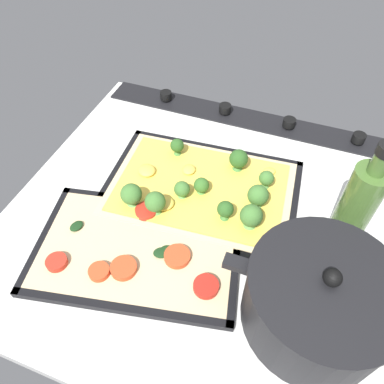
% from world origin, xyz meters
% --- Properties ---
extents(ground_plane, '(0.75, 0.66, 0.03)m').
position_xyz_m(ground_plane, '(0.00, 0.00, -0.01)').
color(ground_plane, silver).
extents(stove_control_panel, '(0.72, 0.07, 0.03)m').
position_xyz_m(stove_control_panel, '(-0.00, -0.30, 0.01)').
color(stove_control_panel, black).
rests_on(stove_control_panel, ground_plane).
extents(baking_tray_front, '(0.38, 0.28, 0.01)m').
position_xyz_m(baking_tray_front, '(0.05, -0.05, 0.00)').
color(baking_tray_front, black).
rests_on(baking_tray_front, ground_plane).
extents(broccoli_pizza, '(0.35, 0.25, 0.06)m').
position_xyz_m(broccoli_pizza, '(0.04, -0.04, 0.02)').
color(broccoli_pizza, beige).
rests_on(broccoli_pizza, baking_tray_front).
extents(baking_tray_back, '(0.38, 0.28, 0.01)m').
position_xyz_m(baking_tray_back, '(0.10, 0.12, 0.00)').
color(baking_tray_back, black).
rests_on(baking_tray_back, ground_plane).
extents(veggie_pizza_back, '(0.35, 0.25, 0.02)m').
position_xyz_m(veggie_pizza_back, '(0.10, 0.12, 0.01)').
color(veggie_pizza_back, '#D7B98A').
rests_on(veggie_pizza_back, baking_tray_back).
extents(cooking_pot, '(0.28, 0.21, 0.13)m').
position_xyz_m(cooking_pot, '(-0.19, 0.13, 0.06)').
color(cooking_pot, black).
rests_on(cooking_pot, ground_plane).
extents(oil_bottle, '(0.06, 0.06, 0.21)m').
position_xyz_m(oil_bottle, '(-0.22, -0.04, 0.09)').
color(oil_bottle, '#476B2D').
rests_on(oil_bottle, ground_plane).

